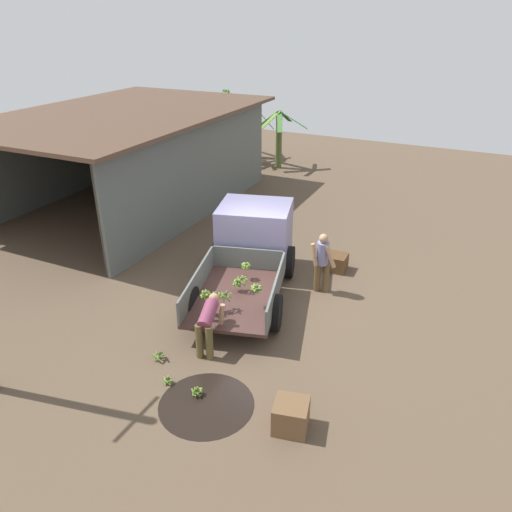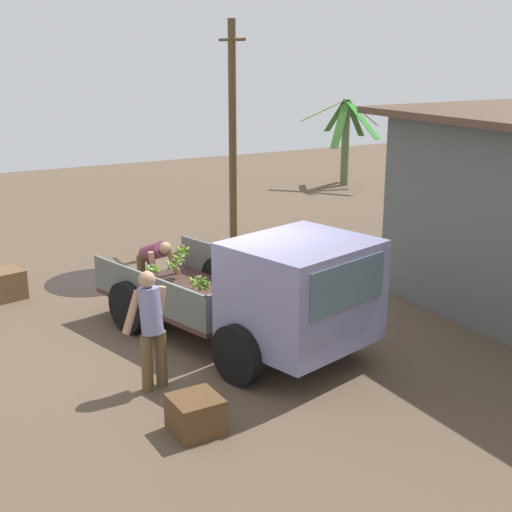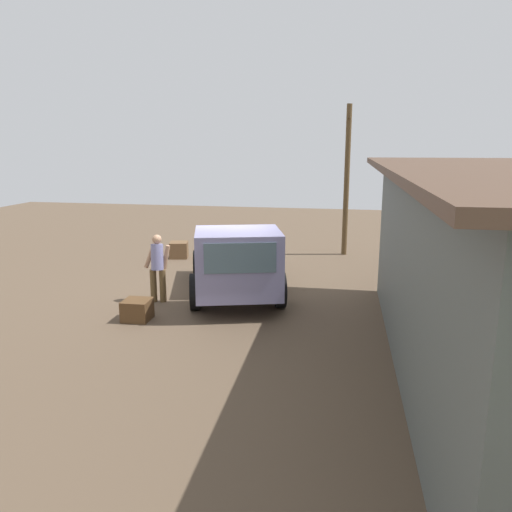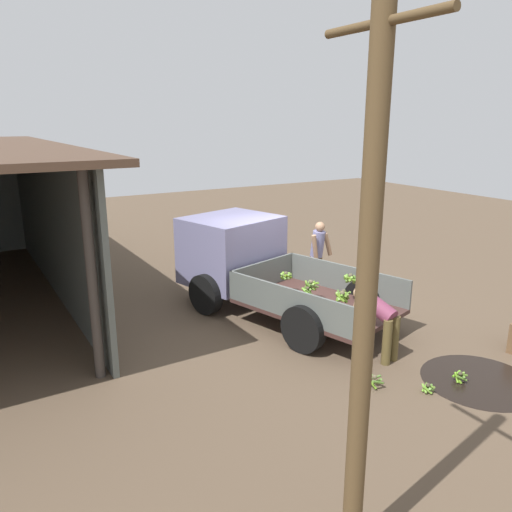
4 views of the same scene
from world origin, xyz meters
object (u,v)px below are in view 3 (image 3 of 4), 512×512
object	(u,v)px
utility_pole	(347,179)
wooden_crate_1	(137,310)
person_foreground_visitor	(158,265)
wooden_crate_0	(179,250)
banana_bunch_on_ground_2	(269,262)
cargo_truck	(237,264)
banana_bunch_on_ground_0	(234,257)
banana_bunch_on_ground_1	(254,259)
person_worker_loading	(240,247)

from	to	relation	value
utility_pole	wooden_crate_1	bearing A→B (deg)	-29.48
wooden_crate_1	utility_pole	bearing A→B (deg)	150.52
person_foreground_visitor	wooden_crate_0	xyz separation A→B (m)	(-4.67, -1.13, -0.64)
utility_pole	banana_bunch_on_ground_2	xyz separation A→B (m)	(2.13, -2.32, -2.48)
cargo_truck	banana_bunch_on_ground_0	bearing A→B (deg)	178.36
utility_pole	banana_bunch_on_ground_1	world-z (taller)	utility_pole
banana_bunch_on_ground_1	banana_bunch_on_ground_0	bearing A→B (deg)	-92.56
person_foreground_visitor	wooden_crate_1	world-z (taller)	person_foreground_visitor
banana_bunch_on_ground_1	utility_pole	bearing A→B (deg)	119.07
cargo_truck	banana_bunch_on_ground_1	world-z (taller)	cargo_truck
cargo_truck	banana_bunch_on_ground_2	distance (m)	4.23
utility_pole	wooden_crate_0	bearing A→B (deg)	-73.62
utility_pole	wooden_crate_1	world-z (taller)	utility_pole
wooden_crate_0	wooden_crate_1	size ratio (longest dim) A/B	1.02
banana_bunch_on_ground_1	wooden_crate_0	size ratio (longest dim) A/B	0.33
person_foreground_visitor	person_worker_loading	distance (m)	3.64
person_worker_loading	banana_bunch_on_ground_1	world-z (taller)	person_worker_loading
utility_pole	person_foreground_visitor	distance (m)	7.83
person_worker_loading	wooden_crate_0	size ratio (longest dim) A/B	1.97
wooden_crate_1	person_worker_loading	bearing A→B (deg)	165.27
banana_bunch_on_ground_2	wooden_crate_0	distance (m)	3.21
person_foreground_visitor	wooden_crate_0	bearing A→B (deg)	1.54
utility_pole	person_foreground_visitor	world-z (taller)	utility_pole
utility_pole	banana_bunch_on_ground_2	bearing A→B (deg)	-47.40
cargo_truck	person_foreground_visitor	xyz separation A→B (m)	(0.01, -1.97, -0.10)
banana_bunch_on_ground_2	wooden_crate_0	world-z (taller)	wooden_crate_0
cargo_truck	utility_pole	size ratio (longest dim) A/B	0.99
banana_bunch_on_ground_1	wooden_crate_0	world-z (taller)	wooden_crate_0
cargo_truck	banana_bunch_on_ground_0	xyz separation A→B (m)	(-4.69, -1.21, -0.92)
utility_pole	person_foreground_visitor	size ratio (longest dim) A/B	3.08
banana_bunch_on_ground_0	wooden_crate_0	distance (m)	1.90
person_worker_loading	banana_bunch_on_ground_2	bearing A→B (deg)	123.42
person_foreground_visitor	banana_bunch_on_ground_0	bearing A→B (deg)	-21.35
banana_bunch_on_ground_0	banana_bunch_on_ground_2	world-z (taller)	banana_bunch_on_ground_2
utility_pole	banana_bunch_on_ground_0	size ratio (longest dim) A/B	21.48
banana_bunch_on_ground_0	wooden_crate_0	xyz separation A→B (m)	(0.03, -1.90, 0.17)
banana_bunch_on_ground_1	banana_bunch_on_ground_2	bearing A→B (deg)	48.48
banana_bunch_on_ground_2	wooden_crate_1	bearing A→B (deg)	-19.95
cargo_truck	banana_bunch_on_ground_0	size ratio (longest dim) A/B	21.24
person_foreground_visitor	wooden_crate_0	world-z (taller)	person_foreground_visitor
utility_pole	person_worker_loading	xyz separation A→B (m)	(2.88, -3.07, -1.88)
wooden_crate_1	person_foreground_visitor	bearing A→B (deg)	-178.35
person_foreground_visitor	wooden_crate_1	distance (m)	1.52
utility_pole	cargo_truck	bearing A→B (deg)	-20.81
utility_pole	banana_bunch_on_ground_2	world-z (taller)	utility_pole
utility_pole	wooden_crate_1	size ratio (longest dim) A/B	8.80
cargo_truck	banana_bunch_on_ground_0	world-z (taller)	cargo_truck
cargo_truck	person_worker_loading	xyz separation A→B (m)	(-3.39, -0.69, -0.29)
person_foreground_visitor	banana_bunch_on_ground_2	distance (m)	4.69
person_foreground_visitor	wooden_crate_0	distance (m)	4.84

